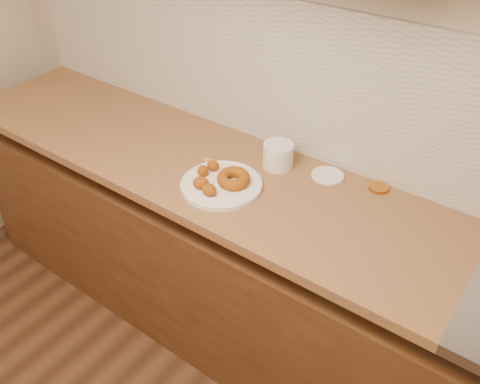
% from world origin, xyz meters
% --- Properties ---
extents(wall_back, '(4.00, 0.02, 2.70)m').
position_xyz_m(wall_back, '(0.00, 2.00, 1.35)').
color(wall_back, '#B2A68B').
rests_on(wall_back, ground).
extents(base_cabinet, '(3.60, 0.60, 0.77)m').
position_xyz_m(base_cabinet, '(0.00, 1.69, 0.39)').
color(base_cabinet, '#50341B').
rests_on(base_cabinet, floor).
extents(butcher_block, '(2.30, 0.62, 0.04)m').
position_xyz_m(butcher_block, '(-0.65, 1.69, 0.88)').
color(butcher_block, brown).
rests_on(butcher_block, base_cabinet).
extents(backsplash, '(3.60, 0.02, 0.60)m').
position_xyz_m(backsplash, '(0.00, 1.99, 1.20)').
color(backsplash, '#B8B3A8').
rests_on(backsplash, wall_back).
extents(donut_plate, '(0.30, 0.30, 0.02)m').
position_xyz_m(donut_plate, '(-0.39, 1.60, 0.91)').
color(donut_plate, silver).
rests_on(donut_plate, butcher_block).
extents(ring_donut, '(0.18, 0.18, 0.06)m').
position_xyz_m(ring_donut, '(-0.35, 1.63, 0.94)').
color(ring_donut, '#9C5305').
rests_on(ring_donut, donut_plate).
extents(fried_dough_chunks, '(0.15, 0.19, 0.05)m').
position_xyz_m(fried_dough_chunks, '(-0.43, 1.56, 0.94)').
color(fried_dough_chunks, '#9C5305').
rests_on(fried_dough_chunks, donut_plate).
extents(plastic_tub, '(0.14, 0.14, 0.10)m').
position_xyz_m(plastic_tub, '(-0.30, 1.84, 0.95)').
color(plastic_tub, silver).
rests_on(plastic_tub, butcher_block).
extents(tub_lid, '(0.16, 0.16, 0.01)m').
position_xyz_m(tub_lid, '(-0.10, 1.90, 0.90)').
color(tub_lid, silver).
rests_on(tub_lid, butcher_block).
extents(brass_jar_lid, '(0.09, 0.09, 0.01)m').
position_xyz_m(brass_jar_lid, '(0.09, 1.93, 0.91)').
color(brass_jar_lid, '#AE681E').
rests_on(brass_jar_lid, butcher_block).
extents(wooden_utensil, '(0.21, 0.06, 0.02)m').
position_xyz_m(wooden_utensil, '(-0.45, 1.71, 0.91)').
color(wooden_utensil, '#9E7E48').
rests_on(wooden_utensil, butcher_block).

